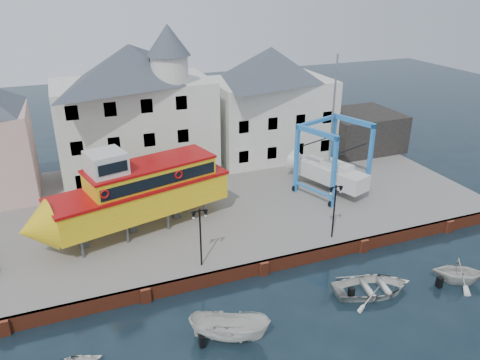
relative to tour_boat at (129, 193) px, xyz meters
name	(u,v)px	position (x,y,z in m)	size (l,w,h in m)	color
ground	(264,274)	(7.50, -7.35, -4.14)	(140.00, 140.00, 0.00)	#14232D
hardstanding	(213,201)	(7.50, 3.65, -3.64)	(44.00, 22.00, 1.00)	slate
quay_wall	(263,267)	(7.50, -7.25, -3.64)	(44.00, 0.47, 1.00)	maroon
building_white_main	(136,110)	(2.63, 11.04, 3.21)	(14.00, 8.30, 14.00)	beige
building_white_right	(270,102)	(16.50, 11.64, 2.46)	(12.00, 8.00, 11.20)	beige
shed_dark	(359,130)	(26.50, 9.65, -1.14)	(8.00, 7.00, 4.00)	black
lamp_post_left	(200,223)	(3.50, -6.15, 0.04)	(1.12, 0.32, 4.20)	black
lamp_post_right	(335,198)	(13.50, -6.15, 0.04)	(1.12, 0.32, 4.20)	black
tour_boat	(129,193)	(0.00, 0.00, 0.00)	(15.69, 7.45, 6.65)	#59595E
travel_lift	(326,168)	(17.43, 1.52, -1.13)	(6.70, 8.12, 11.94)	blue
motorboat_a	(230,339)	(3.22, -12.32, -4.14)	(1.72, 4.57, 1.77)	silver
motorboat_b	(372,292)	(13.20, -11.69, -4.14)	(3.68, 5.15, 1.07)	silver
motorboat_c	(457,282)	(19.18, -12.81, -4.14)	(3.03, 3.51, 1.85)	silver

